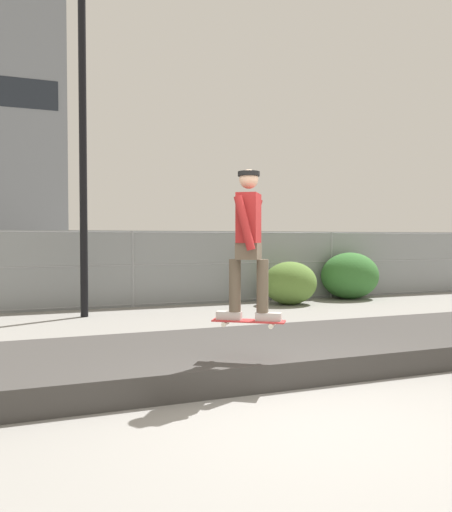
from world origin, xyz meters
name	(u,v)px	position (x,y,z in m)	size (l,w,h in m)	color
ground_plane	(313,422)	(0.00, 0.00, 0.00)	(120.00, 120.00, 0.00)	gray
gravel_berm	(227,355)	(0.00, 2.14, 0.15)	(16.72, 2.42, 0.30)	#3D3A38
skateboard	(249,321)	(-0.12, 1.18, 0.74)	(0.78, 0.61, 0.07)	#B22D2D
skater	(249,236)	(-0.12, 1.18, 1.68)	(0.65, 0.61, 1.65)	#B2ADA8
chain_fence	(133,269)	(0.00, 8.41, 0.93)	(22.35, 0.06, 1.85)	gray
street_lamp	(83,108)	(-1.26, 7.23, 4.38)	(0.44, 0.44, 7.08)	black
shrub_center	(290,283)	(3.77, 7.47, 0.54)	(1.40, 1.14, 1.08)	#567A33
shrub_right	(350,276)	(5.89, 7.97, 0.64)	(1.65, 1.35, 1.28)	#336B2D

